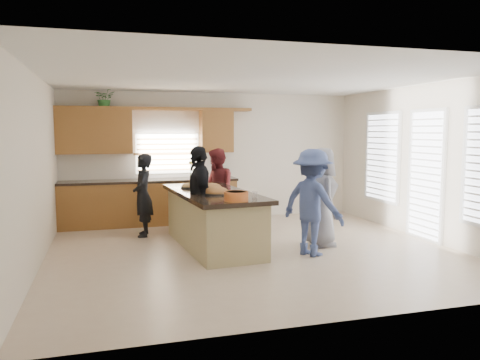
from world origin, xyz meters
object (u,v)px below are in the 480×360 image
object	(u,v)px
salad_bowl	(236,196)
woman_left_mid	(217,189)
island	(213,221)
woman_right_back	(312,202)
woman_left_front	(199,198)
woman_left_back	(143,195)
woman_right_front	(321,197)

from	to	relation	value
salad_bowl	woman_left_mid	bearing A→B (deg)	83.17
island	woman_right_back	size ratio (longest dim) A/B	1.65
salad_bowl	woman_left_front	bearing A→B (deg)	108.66
woman_left_back	woman_left_front	world-z (taller)	woman_left_front
island	woman_left_mid	xyz separation A→B (m)	(0.39, 1.41, 0.36)
woman_left_mid	woman_right_back	world-z (taller)	woman_right_back
island	woman_right_front	distance (m)	1.88
woman_left_mid	woman_right_front	distance (m)	2.30
woman_right_back	woman_right_front	bearing A→B (deg)	-68.16
woman_left_front	island	bearing A→B (deg)	115.02
salad_bowl	woman_right_back	distance (m)	1.33
woman_left_back	woman_right_front	xyz separation A→B (m)	(2.87, -1.58, 0.07)
island	woman_left_front	bearing A→B (deg)	-163.52
island	woman_right_front	size ratio (longest dim) A/B	1.66
woman_left_back	island	bearing A→B (deg)	47.40
woman_left_front	woman_left_mid	bearing A→B (deg)	160.06
salad_bowl	woman_right_front	world-z (taller)	woman_right_front
island	woman_left_back	bearing A→B (deg)	127.67
island	woman_right_front	world-z (taller)	woman_right_front
woman_left_back	woman_right_front	distance (m)	3.28
woman_right_back	woman_right_front	size ratio (longest dim) A/B	1.00
island	woman_left_back	world-z (taller)	woman_left_back
salad_bowl	woman_right_back	size ratio (longest dim) A/B	0.21
island	woman_left_front	xyz separation A→B (m)	(-0.26, -0.10, 0.41)
woman_left_mid	woman_right_front	bearing A→B (deg)	35.57
woman_right_front	woman_left_back	bearing A→B (deg)	64.96
woman_right_back	island	bearing A→B (deg)	25.55
woman_left_back	woman_left_mid	xyz separation A→B (m)	(1.47, 0.24, 0.04)
island	woman_left_mid	distance (m)	1.51
woman_right_front	salad_bowl	bearing A→B (deg)	116.91
salad_bowl	woman_left_back	bearing A→B (deg)	116.74
salad_bowl	woman_left_front	size ratio (longest dim) A/B	0.21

